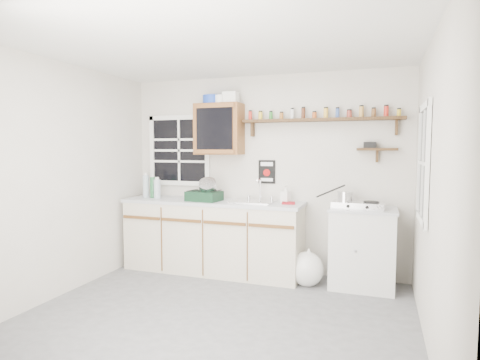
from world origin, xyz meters
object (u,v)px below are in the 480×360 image
Objects in this scene: dish_rack at (205,193)px; hotplate at (358,205)px; right_cabinet at (362,248)px; upper_cabinet at (219,129)px; main_cabinet at (213,236)px; spice_shelf at (321,119)px.

dish_rack is 1.85m from hotplate.
right_cabinet is 2.12× the size of dish_rack.
dish_rack reaches higher than hotplate.
hotplate is at bearing -4.53° from upper_cabinet.
upper_cabinet is (0.03, 0.14, 1.36)m from main_cabinet.
main_cabinet is at bearing -103.68° from upper_cabinet.
dish_rack is at bearing -131.19° from main_cabinet.
dish_rack is (-0.06, -0.07, 0.56)m from main_cabinet.
main_cabinet reaches higher than right_cabinet.
main_cabinet is 1.21× the size of spice_shelf.
hotplate is at bearing 0.18° from main_cabinet.
hotplate reaches higher than right_cabinet.
right_cabinet is 1.58× the size of hotplate.
hotplate is at bearing 7.90° from dish_rack.
spice_shelf is (-0.52, 0.19, 1.47)m from right_cabinet.
main_cabinet is 2.54× the size of right_cabinet.
dish_rack is at bearing -114.61° from upper_cabinet.
spice_shelf is (1.32, 0.21, 1.47)m from main_cabinet.
spice_shelf is 1.68m from dish_rack.
dish_rack is (-0.10, -0.22, -0.81)m from upper_cabinet.
dish_rack is (-1.38, -0.29, -0.91)m from spice_shelf.
right_cabinet is at bearing 22.77° from hotplate.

